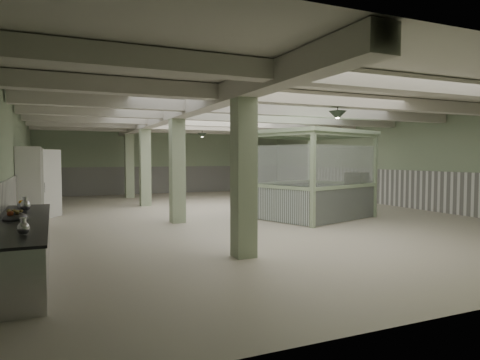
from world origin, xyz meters
name	(u,v)px	position (x,y,z in m)	size (l,w,h in m)	color
floor	(239,214)	(0.00, 0.00, 0.00)	(20.00, 20.00, 0.00)	beige
ceiling	(239,112)	(0.00, 0.00, 3.60)	(14.00, 20.00, 0.02)	beige
wall_back	(168,161)	(0.00, 10.00, 1.80)	(14.00, 0.02, 3.60)	#95A785
wall_left	(15,165)	(-7.00, 0.00, 1.80)	(0.02, 20.00, 3.60)	#95A785
wall_right	(392,162)	(7.00, 0.00, 1.80)	(0.02, 20.00, 3.60)	#95A785
wainscot_left	(17,201)	(-6.97, 0.00, 0.75)	(0.05, 19.90, 1.50)	white
wainscot_right	(391,188)	(6.97, 0.00, 0.75)	(0.05, 19.90, 1.50)	white
wainscot_back	(169,180)	(0.00, 9.97, 0.75)	(13.90, 0.05, 1.50)	white
girder	(169,115)	(-2.50, 0.00, 3.38)	(0.45, 19.90, 0.40)	beige
beam_a	(396,83)	(0.00, -7.50, 3.42)	(13.90, 0.35, 0.32)	beige
beam_b	(321,99)	(0.00, -5.00, 3.42)	(13.90, 0.35, 0.32)	beige
beam_c	(272,110)	(0.00, -2.50, 3.42)	(13.90, 0.35, 0.32)	beige
beam_d	(239,117)	(0.00, 0.00, 3.42)	(13.90, 0.35, 0.32)	beige
beam_e	(214,123)	(0.00, 2.50, 3.42)	(13.90, 0.35, 0.32)	beige
beam_f	(195,127)	(0.00, 5.00, 3.42)	(13.90, 0.35, 0.32)	beige
beam_g	(180,130)	(0.00, 7.50, 3.42)	(13.90, 0.35, 0.32)	beige
column_a	(244,168)	(-2.50, -6.00, 1.80)	(0.42, 0.42, 3.60)	#A4B693
column_b	(177,164)	(-2.50, -1.00, 1.80)	(0.42, 0.42, 3.60)	#A4B693
column_c	(145,163)	(-2.50, 4.00, 1.80)	(0.42, 0.42, 3.60)	#A4B693
column_d	(129,162)	(-2.50, 8.00, 1.80)	(0.42, 0.42, 3.60)	#A4B693
pendant_front	(338,115)	(0.50, -5.00, 3.05)	(0.44, 0.44, 0.22)	#2C3B2D
pendant_mid	(246,129)	(0.50, 0.50, 3.05)	(0.44, 0.44, 0.22)	#2C3B2D
pendant_back	(202,135)	(0.50, 5.50, 3.05)	(0.44, 0.44, 0.22)	#2C3B2D
prep_counter	(21,245)	(-6.54, -5.39, 0.46)	(0.91, 5.21, 0.91)	silver
pitcher_near	(23,227)	(-6.40, -7.04, 1.02)	(0.17, 0.19, 0.25)	silver
pitcher_far	(25,204)	(-6.54, -4.00, 1.05)	(0.20, 0.23, 0.30)	silver
veg_colander	(15,215)	(-6.63, -5.39, 1.00)	(0.42, 0.42, 0.19)	#3D3D41
orange_bowl	(24,205)	(-6.62, -3.26, 0.95)	(0.25, 0.25, 0.09)	#B2B2B7
walkin_cooler	(32,183)	(-6.62, 1.00, 1.22)	(1.12, 2.67, 2.45)	white
guard_booth	(311,160)	(1.90, -1.70, 1.92)	(4.34, 3.99, 2.88)	#A6BE98
filing_cabinet	(357,194)	(3.67, -1.85, 0.75)	(0.48, 0.69, 1.49)	#575A4B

